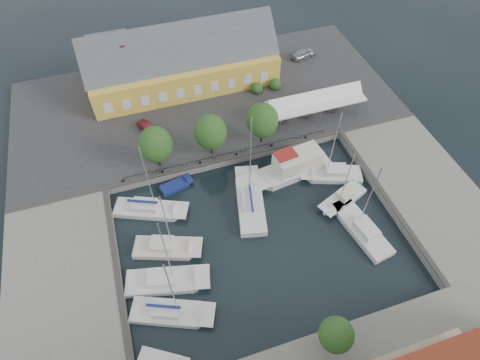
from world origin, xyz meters
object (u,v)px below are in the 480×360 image
Objects in this scene: east_boat_b at (343,199)px; west_boat_d at (171,313)px; car_silver at (304,53)px; west_boat_b at (166,248)px; east_boat_c at (363,231)px; west_boat_a at (149,210)px; warehouse at (178,63)px; east_boat_a at (332,175)px; tent_canopy at (316,101)px; car_red at (148,128)px; center_sailboat at (250,202)px; launch_nw at (176,186)px; trawler at (293,167)px; west_boat_c at (166,281)px.

west_boat_d is at bearing -162.17° from east_boat_b.
car_silver is 0.45× the size of east_boat_b.
car_silver is 40.76m from west_boat_b.
east_boat_c is 0.94× the size of west_boat_a.
warehouse reaches higher than car_silver.
west_boat_b is at bearing -81.24° from west_boat_a.
east_boat_a is at bearing 150.13° from car_silver.
west_boat_b is (-24.74, -14.44, -3.42)m from tent_canopy.
west_boat_d is (-0.16, -13.33, -0.00)m from west_boat_a.
west_boat_b is (-29.24, -28.36, -1.47)m from car_silver.
car_red is 18.49m from center_sailboat.
launch_nw is (3.90, 2.74, -0.18)m from west_boat_a.
warehouse is 21.63m from tent_canopy.
west_boat_a is at bearing 165.87° from east_boat_b.
center_sailboat reaches higher than car_red.
center_sailboat reaches higher than car_silver.
center_sailboat is 1.30× the size of west_boat_b.
east_boat_b reaches higher than trawler.
car_silver is 0.31× the size of center_sailboat.
trawler is 1.07× the size of west_boat_b.
west_boat_d is (-12.19, -10.56, -0.09)m from center_sailboat.
west_boat_b reaches higher than launch_nw.
west_boat_a is at bearing 167.04° from center_sailboat.
car_red is 0.32× the size of trawler.
west_boat_b is at bearing -121.69° from car_red.
west_boat_a reaches higher than west_boat_b.
west_boat_a is 1.11× the size of west_boat_b.
east_boat_a is at bearing 25.72° from west_boat_d.
west_boat_c reaches higher than east_boat_b.
warehouse is 31.87m from east_boat_b.
west_boat_a is (-9.04, -22.44, -4.16)m from warehouse.
west_boat_a is at bearing -111.95° from warehouse.
west_boat_b is (0.90, -5.85, -0.01)m from west_boat_a.
west_boat_c reaches higher than west_boat_b.
east_boat_c reaches higher than tent_canopy.
car_silver is 1.17× the size of car_red.
warehouse is 2.66× the size of west_boat_b.
center_sailboat is at bearing -175.46° from east_boat_a.
trawler is 7.47m from east_boat_b.
tent_canopy is 27.25m from west_boat_a.
east_boat_a is at bearing 18.57° from west_boat_c.
warehouse is at bearing 68.05° from west_boat_a.
west_boat_a is (-23.23, 10.69, 0.01)m from east_boat_c.
west_boat_b reaches higher than tent_canopy.
car_silver is 0.35× the size of west_boat_c.
east_boat_c is at bearing -24.72° from west_boat_a.
west_boat_b reaches higher than trawler.
launch_nw is (-15.15, 2.38, -0.93)m from trawler.
west_boat_d reaches higher than trawler.
warehouse is 6.37× the size of launch_nw.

